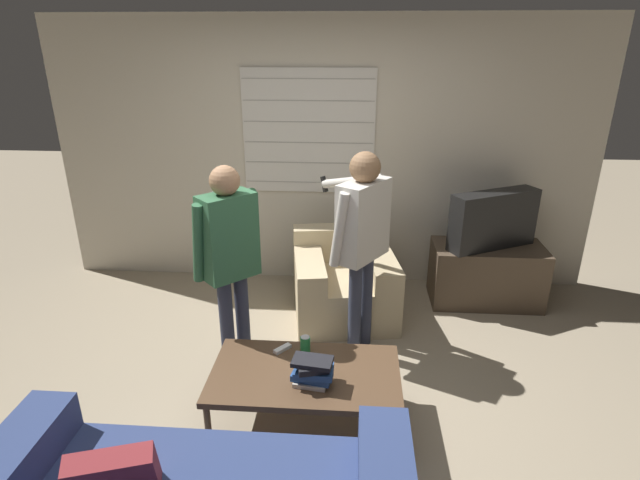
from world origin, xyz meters
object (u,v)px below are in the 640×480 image
armchair_beige (343,282)px  soda_can (305,345)px  coffee_table (305,377)px  person_right_standing (362,229)px  person_left_standing (229,249)px  book_stack (313,371)px  tv (493,220)px  spare_remote (283,349)px

armchair_beige → soda_can: (-0.22, -1.25, 0.16)m
coffee_table → person_right_standing: (0.34, 0.91, 0.66)m
person_left_standing → soda_can: bearing=-74.9°
coffee_table → person_left_standing: (-0.57, 0.53, 0.62)m
coffee_table → book_stack: bearing=-62.0°
tv → soda_can: tv is taller
coffee_table → person_left_standing: person_left_standing is taller
person_right_standing → spare_remote: size_ratio=12.85×
armchair_beige → spare_remote: (-0.37, -1.23, 0.11)m
coffee_table → person_left_standing: bearing=137.3°
armchair_beige → person_left_standing: person_left_standing is taller
armchair_beige → person_right_standing: bearing=95.2°
coffee_table → spare_remote: spare_remote is taller
tv → spare_remote: (-1.70, -1.53, -0.41)m
armchair_beige → soda_can: 1.28m
coffee_table → person_left_standing: size_ratio=0.75×
person_right_standing → book_stack: person_right_standing is taller
spare_remote → tv: bearing=83.2°
book_stack → soda_can: size_ratio=2.06×
coffee_table → person_right_standing: 1.17m
tv → soda_can: 2.22m
tv → person_right_standing: person_right_standing is taller
spare_remote → book_stack: bearing=-13.9°
armchair_beige → spare_remote: 1.29m
tv → book_stack: size_ratio=3.24×
coffee_table → book_stack: (0.06, -0.10, 0.12)m
spare_remote → person_right_standing: bearing=94.3°
tv → person_right_standing: (-1.19, -0.85, 0.20)m
armchair_beige → person_left_standing: (-0.77, -0.92, 0.69)m
person_left_standing → spare_remote: bearing=-81.7°
tv → spare_remote: tv is taller
tv → book_stack: bearing=24.5°
book_stack → spare_remote: size_ratio=2.09×
armchair_beige → book_stack: size_ratio=3.87×
book_stack → spare_remote: bearing=125.0°
armchair_beige → soda_can: bearing=71.1°
tv → spare_remote: size_ratio=6.76×
person_right_standing → spare_remote: person_right_standing is taller
person_right_standing → soda_can: size_ratio=12.67×
armchair_beige → spare_remote: bearing=64.1°
spare_remote → soda_can: bearing=32.9°
armchair_beige → tv: (1.33, 0.31, 0.52)m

